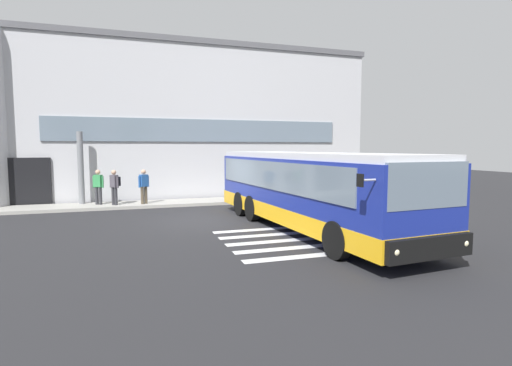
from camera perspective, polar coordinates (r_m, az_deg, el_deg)
name	(u,v)px	position (r m, az deg, el deg)	size (l,w,h in m)	color
ground_plane	(206,220)	(15.76, -7.34, -5.41)	(80.00, 90.00, 0.02)	#232326
bay_paint_stripes	(294,240)	(12.39, 5.61, -8.23)	(4.40, 3.96, 0.01)	silver
terminal_building	(162,126)	(26.99, -13.57, 8.12)	(23.53, 13.80, 8.69)	#B7B7BC
boarding_curb	(188,202)	(20.43, -9.86, -2.79)	(25.73, 2.00, 0.15)	#9E9B93
entry_support_column	(81,168)	(20.77, -24.15, 2.02)	(0.28, 0.28, 3.50)	slate
bus_main_foreground	(307,192)	(13.82, 7.47, -1.25)	(3.44, 11.18, 2.70)	navy
passenger_near_column	(98,185)	(20.20, -21.97, -0.31)	(0.51, 0.39, 1.68)	#2D2D33
passenger_by_doorway	(115,185)	(19.80, -19.87, -0.24)	(0.50, 0.52, 1.68)	#2D2D33
passenger_at_curb_edge	(144,185)	(19.74, -16.01, -0.25)	(0.51, 0.39, 1.68)	#4C4233
safety_bollard_yellow	(257,195)	(19.98, 0.21, -1.81)	(0.18, 0.18, 0.90)	yellow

